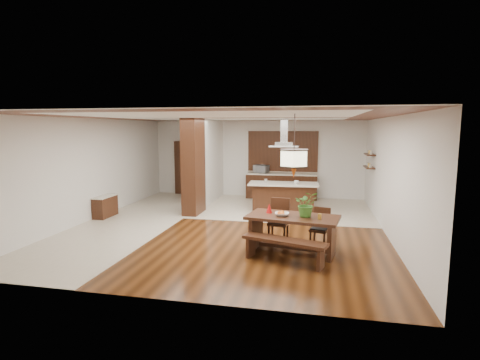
% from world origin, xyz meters
% --- Properties ---
extents(room_shell, '(9.00, 9.04, 2.92)m').
position_xyz_m(room_shell, '(0.00, 0.00, 2.06)').
color(room_shell, '#341A09').
rests_on(room_shell, ground).
extents(tile_hallway, '(2.50, 9.00, 0.01)m').
position_xyz_m(tile_hallway, '(-2.75, 0.00, 0.01)').
color(tile_hallway, beige).
rests_on(tile_hallway, ground).
extents(tile_kitchen, '(5.50, 4.00, 0.01)m').
position_xyz_m(tile_kitchen, '(1.25, 2.50, 0.01)').
color(tile_kitchen, beige).
rests_on(tile_kitchen, ground).
extents(soffit_band, '(8.00, 9.00, 0.02)m').
position_xyz_m(soffit_band, '(0.00, 0.00, 2.88)').
color(soffit_band, '#3F1B0F').
rests_on(soffit_band, room_shell).
extents(partition_pier, '(0.45, 1.00, 2.90)m').
position_xyz_m(partition_pier, '(-1.40, 1.20, 1.45)').
color(partition_pier, black).
rests_on(partition_pier, ground).
extents(partition_stub, '(0.18, 2.40, 2.90)m').
position_xyz_m(partition_stub, '(-1.40, 3.30, 1.45)').
color(partition_stub, silver).
rests_on(partition_stub, ground).
extents(hallway_console, '(0.37, 0.88, 0.63)m').
position_xyz_m(hallway_console, '(-3.81, 0.20, 0.32)').
color(hallway_console, black).
rests_on(hallway_console, ground).
extents(hallway_doorway, '(1.10, 0.20, 2.10)m').
position_xyz_m(hallway_doorway, '(-2.70, 4.40, 1.05)').
color(hallway_doorway, black).
rests_on(hallway_doorway, ground).
extents(rear_counter, '(2.60, 0.62, 0.95)m').
position_xyz_m(rear_counter, '(1.00, 4.20, 0.48)').
color(rear_counter, black).
rests_on(rear_counter, ground).
extents(kitchen_window, '(2.60, 0.08, 1.50)m').
position_xyz_m(kitchen_window, '(1.00, 4.46, 1.75)').
color(kitchen_window, '#AA6333').
rests_on(kitchen_window, room_shell).
extents(shelf_lower, '(0.26, 0.90, 0.04)m').
position_xyz_m(shelf_lower, '(3.87, 2.60, 1.40)').
color(shelf_lower, black).
rests_on(shelf_lower, room_shell).
extents(shelf_upper, '(0.26, 0.90, 0.04)m').
position_xyz_m(shelf_upper, '(3.87, 2.60, 1.80)').
color(shelf_upper, black).
rests_on(shelf_upper, room_shell).
extents(dining_table, '(2.01, 1.24, 0.78)m').
position_xyz_m(dining_table, '(1.82, -1.84, 0.58)').
color(dining_table, black).
rests_on(dining_table, ground).
extents(dining_bench, '(1.71, 0.86, 0.47)m').
position_xyz_m(dining_bench, '(1.71, -2.51, 0.24)').
color(dining_bench, black).
rests_on(dining_bench, ground).
extents(dining_chair_left, '(0.49, 0.49, 1.00)m').
position_xyz_m(dining_chair_left, '(1.45, -1.20, 0.50)').
color(dining_chair_left, black).
rests_on(dining_chair_left, ground).
extents(dining_chair_right, '(0.47, 0.47, 0.86)m').
position_xyz_m(dining_chair_right, '(2.38, -1.36, 0.43)').
color(dining_chair_right, black).
rests_on(dining_chair_right, ground).
extents(pendant_lantern, '(0.64, 0.64, 1.31)m').
position_xyz_m(pendant_lantern, '(1.82, -1.84, 2.25)').
color(pendant_lantern, '#FFF8C3').
rests_on(pendant_lantern, room_shell).
extents(foliage_plant, '(0.53, 0.47, 0.53)m').
position_xyz_m(foliage_plant, '(2.10, -1.85, 1.05)').
color(foliage_plant, '#387226').
rests_on(foliage_plant, dining_table).
extents(fruit_bowl, '(0.29, 0.29, 0.07)m').
position_xyz_m(fruit_bowl, '(1.60, -1.90, 0.82)').
color(fruit_bowl, beige).
rests_on(fruit_bowl, dining_table).
extents(napkin_cone, '(0.14, 0.14, 0.21)m').
position_xyz_m(napkin_cone, '(1.30, -1.67, 0.89)').
color(napkin_cone, '#AC0D0C').
rests_on(napkin_cone, dining_table).
extents(gold_ornament, '(0.08, 0.08, 0.11)m').
position_xyz_m(gold_ornament, '(2.37, -2.01, 0.84)').
color(gold_ornament, gold).
rests_on(gold_ornament, dining_table).
extents(kitchen_island, '(2.22, 1.06, 0.90)m').
position_xyz_m(kitchen_island, '(1.26, 2.13, 0.46)').
color(kitchen_island, black).
rests_on(kitchen_island, ground).
extents(range_hood, '(0.90, 0.55, 0.87)m').
position_xyz_m(range_hood, '(1.26, 2.13, 2.46)').
color(range_hood, silver).
rests_on(range_hood, room_shell).
extents(island_cup, '(0.16, 0.16, 0.11)m').
position_xyz_m(island_cup, '(1.67, 2.00, 0.95)').
color(island_cup, silver).
rests_on(island_cup, kitchen_island).
extents(microwave, '(0.62, 0.52, 0.29)m').
position_xyz_m(microwave, '(0.23, 4.18, 1.10)').
color(microwave, '#B9BAC0').
rests_on(microwave, rear_counter).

